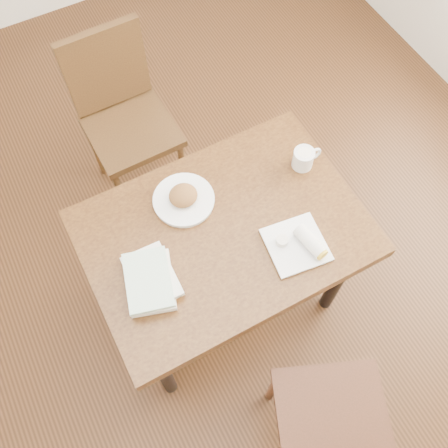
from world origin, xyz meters
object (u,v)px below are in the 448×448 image
table (224,240)px  book_stack (150,280)px  coffee_mug (304,158)px  plate_burrito (300,244)px  chair_far (122,109)px  plate_scone (184,198)px  chair_near (342,443)px

table → book_stack: 0.37m
coffee_mug → plate_burrito: (-0.22, -0.32, -0.02)m
plate_burrito → coffee_mug: bearing=55.8°
book_stack → coffee_mug: bearing=13.3°
plate_burrito → book_stack: plate_burrito is taller
coffee_mug → plate_burrito: coffee_mug is taller
chair_far → coffee_mug: chair_far is taller
plate_scone → coffee_mug: bearing=-8.0°
chair_far → plate_scone: chair_far is taller
chair_near → book_stack: chair_near is taller
table → plate_scone: (-0.08, 0.19, 0.12)m
plate_scone → coffee_mug: coffee_mug is taller
chair_near → plate_scone: size_ratio=3.85×
table → book_stack: bearing=-168.9°
coffee_mug → chair_near: bearing=-113.4°
coffee_mug → plate_burrito: size_ratio=0.53×
chair_near → chair_far: (-0.09, 1.79, 0.00)m
chair_far → plate_burrito: (0.30, -1.13, 0.22)m
book_stack → table: bearing=11.1°
plate_scone → coffee_mug: size_ratio=1.92×
chair_far → coffee_mug: 0.99m
plate_scone → book_stack: size_ratio=0.89×
chair_near → chair_far: same height
chair_near → plate_scone: bearing=95.2°
chair_far → book_stack: (-0.26, -0.99, 0.23)m
book_stack → chair_far: bearing=75.3°
plate_scone → table: bearing=-66.9°
table → plate_burrito: plate_burrito is taller
coffee_mug → book_stack: 0.80m
table → chair_near: chair_near is taller
plate_scone → coffee_mug: (0.52, -0.07, 0.02)m
chair_near → table: bearing=91.0°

